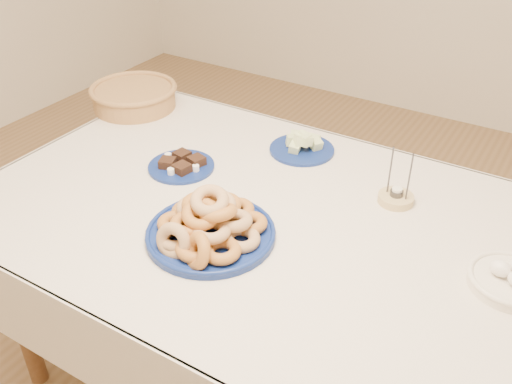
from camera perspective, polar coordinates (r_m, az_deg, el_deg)
ground at (r=2.15m, az=0.74°, el=-18.65°), size 5.00×5.00×0.00m
dining_table at (r=1.69m, az=0.89°, el=-5.05°), size 1.71×1.11×0.75m
donut_platter at (r=1.51m, az=-4.71°, el=-3.42°), size 0.39×0.39×0.16m
melon_plate at (r=1.93m, az=4.62°, el=4.74°), size 0.24×0.24×0.08m
brownie_plate at (r=1.84m, az=-7.47°, el=2.70°), size 0.23×0.23×0.04m
wicker_basket at (r=2.28m, az=-12.10°, el=9.40°), size 0.35×0.35×0.09m
candle_holder at (r=1.71m, az=13.82°, el=-0.53°), size 0.12×0.12×0.17m
egg_bowl at (r=1.50m, az=24.12°, el=-7.99°), size 0.24×0.24×0.07m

